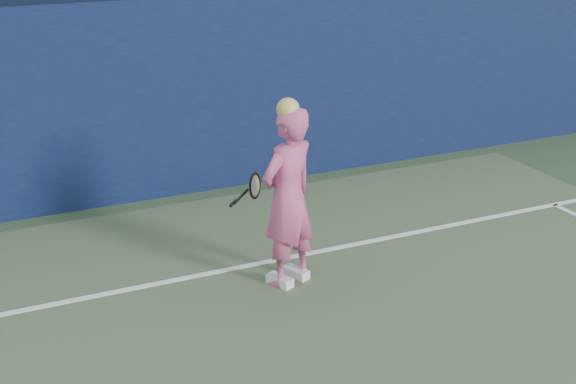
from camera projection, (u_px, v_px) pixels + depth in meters
name	position (u px, v px, depth m)	size (l,w,h in m)	color
backstop_wall	(117.00, 102.00, 9.77)	(24.00, 0.40, 2.50)	#0D0F3B
player	(288.00, 197.00, 7.73)	(0.78, 0.66, 1.89)	#CA4E83
racket	(253.00, 187.00, 8.01)	(0.45, 0.30, 0.27)	black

